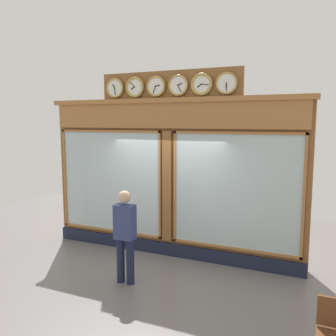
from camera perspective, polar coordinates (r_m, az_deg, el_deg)
The scene contains 3 objects.
ground_plane at distance 5.75m, azimuth -12.37°, elevation -22.86°, with size 14.00×14.00×0.00m, color slate.
shop_facade at distance 7.60m, azimuth 0.38°, elevation -1.24°, with size 5.79×0.42×3.92m.
pedestrian at distance 6.41m, azimuth -6.95°, elevation -10.34°, with size 0.36×0.22×1.69m.
Camera 1 is at (-3.00, 6.76, 2.89)m, focal length 37.80 mm.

